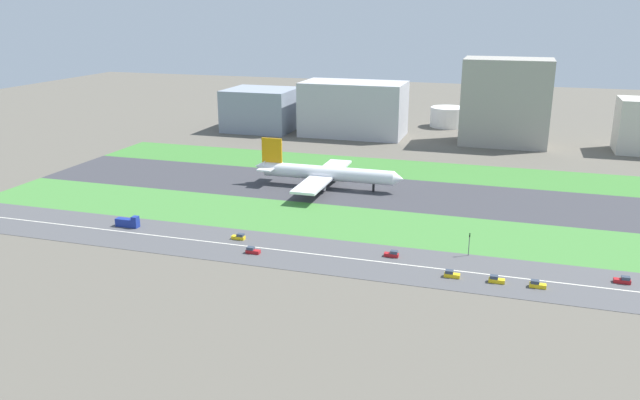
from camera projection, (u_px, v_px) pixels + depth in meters
name	position (u px, v px, depth m)	size (l,w,h in m)	color
ground_plane	(358.00, 190.00, 262.52)	(800.00, 800.00, 0.00)	#5B564C
runway	(358.00, 190.00, 262.51)	(280.00, 46.00, 0.10)	#38383D
grass_median_north	(379.00, 167.00, 299.93)	(280.00, 36.00, 0.10)	#3D7A33
grass_median_south	(330.00, 221.00, 225.08)	(280.00, 36.00, 0.10)	#427F38
highway	(301.00, 253.00, 195.86)	(280.00, 28.00, 0.10)	#4C4C4F
highway_centerline	(301.00, 252.00, 195.85)	(266.00, 0.50, 0.01)	silver
airliner	(324.00, 173.00, 264.89)	(65.00, 56.00, 19.70)	white
car_1	(623.00, 280.00, 173.98)	(4.40, 1.80, 2.00)	#B2191E
car_3	(451.00, 274.00, 177.84)	(4.40, 1.80, 2.00)	yellow
car_4	(496.00, 280.00, 174.38)	(4.40, 1.80, 2.00)	yellow
car_6	(392.00, 254.00, 192.33)	(4.40, 1.80, 2.00)	#B2191E
truck_0	(128.00, 222.00, 218.44)	(8.40, 2.50, 4.00)	navy
car_5	(252.00, 251.00, 195.09)	(4.40, 1.80, 2.00)	#B2191E
car_0	(239.00, 237.00, 206.79)	(4.40, 1.80, 2.00)	yellow
car_2	(537.00, 285.00, 171.31)	(4.40, 1.80, 2.00)	yellow
traffic_light	(469.00, 243.00, 192.34)	(0.36, 0.50, 7.20)	#4C4C51
terminal_building	(261.00, 109.00, 388.48)	(40.67, 36.73, 25.16)	gray
hangar_building	(353.00, 109.00, 370.94)	(59.79, 32.39, 31.33)	#B2B2B7
office_tower	(506.00, 102.00, 344.37)	(46.46, 28.78, 46.69)	#9E998E
fuel_tank_west	(448.00, 117.00, 400.43)	(22.32, 22.32, 12.35)	silver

